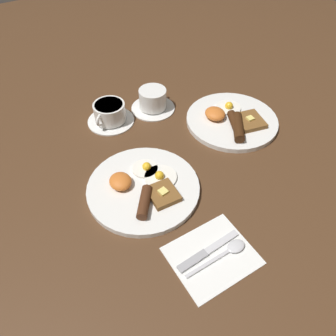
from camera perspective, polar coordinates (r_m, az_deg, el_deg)
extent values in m
plane|color=#4C301C|center=(0.84, -4.29, -3.83)|extent=(3.00, 3.00, 0.00)
cylinder|color=white|center=(0.83, -4.31, -3.50)|extent=(0.29, 0.29, 0.01)
cylinder|color=white|center=(0.86, -4.02, -0.11)|extent=(0.07, 0.07, 0.01)
sphere|color=yellow|center=(0.86, -3.75, 0.26)|extent=(0.02, 0.02, 0.02)
cylinder|color=white|center=(0.84, -1.46, -1.40)|extent=(0.08, 0.08, 0.01)
sphere|color=yellow|center=(0.84, -1.65, -1.12)|extent=(0.02, 0.02, 0.02)
ellipsoid|color=orange|center=(0.83, -8.28, -2.31)|extent=(0.06, 0.06, 0.03)
cylinder|color=#472614|center=(0.78, -4.11, -5.96)|extent=(0.09, 0.08, 0.03)
cube|color=brown|center=(0.80, -0.86, -4.56)|extent=(0.08, 0.07, 0.01)
cube|color=#F4E072|center=(0.79, -0.87, -4.10)|extent=(0.02, 0.02, 0.01)
cylinder|color=white|center=(1.05, 11.04, 8.14)|extent=(0.28, 0.28, 0.01)
cylinder|color=white|center=(1.08, 10.45, 10.31)|extent=(0.08, 0.08, 0.01)
sphere|color=yellow|center=(1.08, 10.57, 10.60)|extent=(0.03, 0.03, 0.03)
ellipsoid|color=orange|center=(1.03, 8.21, 9.35)|extent=(0.07, 0.06, 0.03)
cylinder|color=#3A1F0D|center=(0.99, 12.12, 6.99)|extent=(0.11, 0.09, 0.03)
cylinder|color=#3C200F|center=(1.01, 11.56, 7.65)|extent=(0.10, 0.07, 0.02)
cube|color=brown|center=(1.04, 14.02, 7.96)|extent=(0.10, 0.10, 0.01)
cube|color=#F4E072|center=(1.03, 14.12, 8.39)|extent=(0.02, 0.02, 0.01)
cylinder|color=white|center=(1.05, -9.90, 8.21)|extent=(0.15, 0.15, 0.01)
cylinder|color=white|center=(1.03, -10.12, 9.60)|extent=(0.10, 0.10, 0.06)
cylinder|color=brown|center=(1.02, -10.31, 10.76)|extent=(0.09, 0.09, 0.00)
torus|color=white|center=(1.00, -11.68, 8.20)|extent=(0.03, 0.04, 0.04)
cylinder|color=white|center=(1.09, -2.61, 10.48)|extent=(0.14, 0.14, 0.01)
cylinder|color=white|center=(1.07, -2.68, 12.00)|extent=(0.09, 0.09, 0.06)
cylinder|color=brown|center=(1.05, -2.73, 13.28)|extent=(0.08, 0.08, 0.00)
torus|color=white|center=(1.10, -1.54, 13.28)|extent=(0.03, 0.04, 0.04)
cube|color=white|center=(0.74, 7.68, -14.87)|extent=(0.15, 0.18, 0.01)
cube|color=silver|center=(0.75, 9.30, -12.59)|extent=(0.02, 0.09, 0.00)
cube|color=#9E9EA3|center=(0.72, 4.32, -15.83)|extent=(0.02, 0.07, 0.01)
ellipsoid|color=silver|center=(0.75, 11.74, -13.18)|extent=(0.03, 0.04, 0.01)
cube|color=silver|center=(0.72, 6.92, -16.21)|extent=(0.01, 0.11, 0.00)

